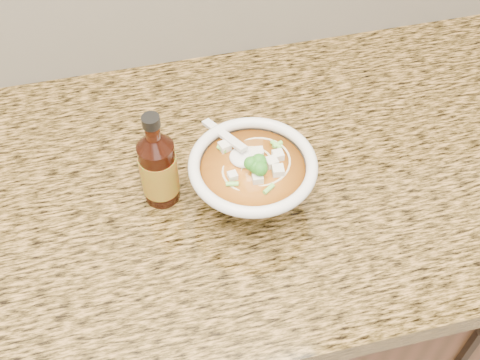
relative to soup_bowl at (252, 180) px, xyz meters
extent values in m
cube|color=#341E0F|center=(-0.21, 0.06, -0.52)|extent=(4.00, 0.65, 0.86)
cube|color=olive|center=(-0.21, 0.06, -0.07)|extent=(4.00, 0.68, 0.04)
cylinder|color=white|center=(0.00, 0.00, -0.04)|extent=(0.08, 0.08, 0.01)
torus|color=white|center=(0.00, 0.00, 0.04)|extent=(0.20, 0.20, 0.02)
torus|color=beige|center=(0.00, -0.01, 0.03)|extent=(0.12, 0.12, 0.00)
torus|color=beige|center=(0.01, 0.00, 0.03)|extent=(0.10, 0.10, 0.00)
torus|color=beige|center=(-0.01, 0.00, 0.02)|extent=(0.14, 0.14, 0.00)
torus|color=beige|center=(-0.01, 0.00, 0.02)|extent=(0.06, 0.06, 0.00)
torus|color=beige|center=(-0.02, -0.01, 0.02)|extent=(0.08, 0.08, 0.00)
torus|color=beige|center=(0.01, 0.01, 0.02)|extent=(0.12, 0.12, 0.00)
cube|color=silver|center=(-0.02, -0.03, 0.03)|extent=(0.02, 0.02, 0.01)
cube|color=silver|center=(-0.02, -0.03, 0.03)|extent=(0.02, 0.02, 0.02)
cube|color=silver|center=(0.02, -0.02, 0.03)|extent=(0.02, 0.02, 0.02)
cube|color=silver|center=(0.02, 0.01, 0.03)|extent=(0.02, 0.02, 0.01)
cube|color=silver|center=(-0.03, 0.04, 0.03)|extent=(0.02, 0.02, 0.01)
cube|color=silver|center=(0.05, 0.01, 0.03)|extent=(0.02, 0.02, 0.01)
cube|color=silver|center=(-0.02, -0.01, 0.03)|extent=(0.02, 0.02, 0.01)
cube|color=silver|center=(-0.02, -0.05, 0.03)|extent=(0.02, 0.02, 0.01)
cube|color=silver|center=(-0.04, 0.03, 0.03)|extent=(0.02, 0.02, 0.01)
ellipsoid|color=#196014|center=(0.01, -0.01, 0.05)|extent=(0.04, 0.04, 0.03)
cylinder|color=#79D853|center=(0.04, -0.02, 0.03)|extent=(0.02, 0.02, 0.01)
cylinder|color=#79D853|center=(0.04, 0.00, 0.03)|extent=(0.02, 0.02, 0.01)
cylinder|color=#79D853|center=(0.05, -0.02, 0.03)|extent=(0.01, 0.02, 0.01)
cylinder|color=#79D853|center=(0.02, -0.03, 0.03)|extent=(0.02, 0.02, 0.01)
cylinder|color=#79D853|center=(-0.02, -0.04, 0.03)|extent=(0.02, 0.02, 0.01)
ellipsoid|color=white|center=(-0.01, 0.02, 0.03)|extent=(0.04, 0.04, 0.02)
cube|color=white|center=(-0.03, 0.07, 0.04)|extent=(0.05, 0.10, 0.03)
cylinder|color=#391107|center=(-0.14, 0.04, 0.01)|extent=(0.07, 0.07, 0.12)
cylinder|color=#391107|center=(-0.14, 0.04, 0.10)|extent=(0.03, 0.03, 0.02)
cylinder|color=black|center=(-0.14, 0.04, 0.12)|extent=(0.03, 0.03, 0.02)
cylinder|color=red|center=(-0.14, 0.04, 0.01)|extent=(0.08, 0.08, 0.07)
camera|label=1|loc=(-0.16, -0.57, 0.72)|focal=45.00mm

